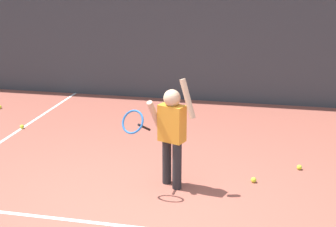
{
  "coord_description": "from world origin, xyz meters",
  "views": [
    {
      "loc": [
        1.17,
        -4.21,
        2.54
      ],
      "look_at": [
        0.09,
        1.0,
        0.85
      ],
      "focal_mm": 49.47,
      "sensor_mm": 36.0,
      "label": 1
    }
  ],
  "objects_px": {
    "tennis_player": "(170,129)",
    "tennis_ball_0": "(0,107)",
    "tennis_ball_3": "(299,167)",
    "tennis_ball_4": "(254,180)",
    "tennis_ball_1": "(22,127)"
  },
  "relations": [
    {
      "from": "tennis_ball_0",
      "to": "tennis_ball_3",
      "type": "bearing_deg",
      "value": -17.52
    },
    {
      "from": "tennis_ball_4",
      "to": "tennis_ball_1",
      "type": "bearing_deg",
      "value": 161.82
    },
    {
      "from": "tennis_ball_4",
      "to": "tennis_ball_3",
      "type": "bearing_deg",
      "value": 41.21
    },
    {
      "from": "tennis_player",
      "to": "tennis_ball_0",
      "type": "bearing_deg",
      "value": 166.9
    },
    {
      "from": "tennis_ball_0",
      "to": "tennis_ball_1",
      "type": "xyz_separation_m",
      "value": [
        0.97,
        -0.94,
        0.0
      ]
    },
    {
      "from": "tennis_player",
      "to": "tennis_ball_4",
      "type": "xyz_separation_m",
      "value": [
        0.99,
        0.3,
        -0.69
      ]
    },
    {
      "from": "tennis_ball_1",
      "to": "tennis_ball_4",
      "type": "distance_m",
      "value": 3.99
    },
    {
      "from": "tennis_ball_0",
      "to": "tennis_ball_1",
      "type": "height_order",
      "value": "same"
    },
    {
      "from": "tennis_ball_0",
      "to": "tennis_ball_3",
      "type": "xyz_separation_m",
      "value": [
        5.34,
        -1.69,
        0.0
      ]
    },
    {
      "from": "tennis_ball_1",
      "to": "tennis_ball_3",
      "type": "height_order",
      "value": "same"
    },
    {
      "from": "tennis_ball_4",
      "to": "tennis_player",
      "type": "bearing_deg",
      "value": -162.99
    },
    {
      "from": "tennis_player",
      "to": "tennis_ball_4",
      "type": "relative_size",
      "value": 20.46
    },
    {
      "from": "tennis_ball_3",
      "to": "tennis_ball_0",
      "type": "bearing_deg",
      "value": 162.48
    },
    {
      "from": "tennis_player",
      "to": "tennis_ball_4",
      "type": "bearing_deg",
      "value": 37.33
    },
    {
      "from": "tennis_ball_1",
      "to": "tennis_ball_3",
      "type": "relative_size",
      "value": 1.0
    }
  ]
}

